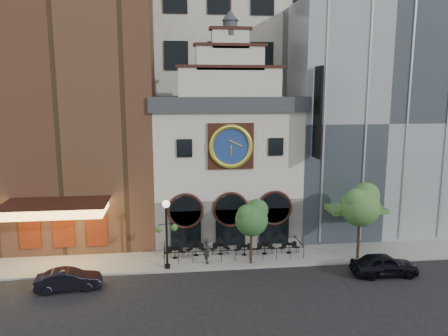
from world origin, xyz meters
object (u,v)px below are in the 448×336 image
bistro_3 (244,249)px  car_right (384,265)px  bistro_4 (265,248)px  bistro_0 (175,252)px  pedestrian (207,251)px  bistro_5 (289,247)px  tree_right (361,204)px  car_left (69,280)px  tree_left (252,217)px  lamppost (166,227)px  bistro_2 (220,248)px  bistro_1 (196,250)px

bistro_3 → car_right: car_right is taller
bistro_3 → bistro_4: size_ratio=1.00×
bistro_0 → car_right: size_ratio=0.34×
bistro_4 → pedestrian: size_ratio=0.83×
bistro_5 → tree_right: (4.98, -1.69, 3.83)m
bistro_4 → car_left: size_ratio=0.38×
bistro_3 → car_left: bearing=-160.8°
bistro_0 → bistro_4: size_ratio=1.00×
pedestrian → tree_left: tree_left is taller
bistro_3 → tree_right: tree_right is taller
bistro_3 → lamppost: lamppost is taller
bistro_5 → car_left: car_left is taller
bistro_2 → car_left: car_left is taller
bistro_0 → bistro_4: same height
tree_left → bistro_5: bearing=26.3°
car_right → tree_right: size_ratio=0.79×
bistro_0 → bistro_1: 1.66m
bistro_5 → tree_left: size_ratio=0.33×
bistro_3 → car_left: (-12.30, -4.27, 0.07)m
tree_left → tree_right: tree_right is taller
bistro_1 → lamppost: (-2.19, -2.24, 2.67)m
pedestrian → lamppost: (-2.93, -0.57, 2.19)m
bistro_0 → pedestrian: bearing=-28.9°
bistro_2 → bistro_5: (5.42, -0.40, 0.00)m
car_right → pedestrian: bearing=76.3°
pedestrian → tree_left: size_ratio=0.39×
bistro_1 → lamppost: lamppost is taller
bistro_0 → tree_right: 14.55m
car_right → tree_right: 4.72m
bistro_2 → bistro_5: same height
lamppost → tree_left: 6.24m
car_left → bistro_1: bearing=-67.2°
bistro_3 → bistro_2: bearing=167.7°
bistro_2 → tree_left: bearing=-43.8°
bistro_5 → car_left: bearing=-164.9°
bistro_2 → lamppost: lamppost is taller
lamppost → bistro_3: bearing=4.9°
car_left → car_right: bearing=-96.6°
bistro_2 → bistro_0: bearing=-173.7°
bistro_5 → lamppost: 10.07m
tree_left → tree_right: (8.28, -0.05, 0.76)m
bistro_3 → car_right: size_ratio=0.34×
bistro_3 → pedestrian: (-3.02, -1.29, 0.49)m
bistro_0 → bistro_2: same height
bistro_1 → tree_left: size_ratio=0.33×
bistro_5 → tree_right: bearing=-18.7°
bistro_2 → lamppost: size_ratio=0.31×
car_right → bistro_3: bearing=64.9°
bistro_0 → car_left: size_ratio=0.38×
bistro_2 → bistro_3: size_ratio=1.00×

